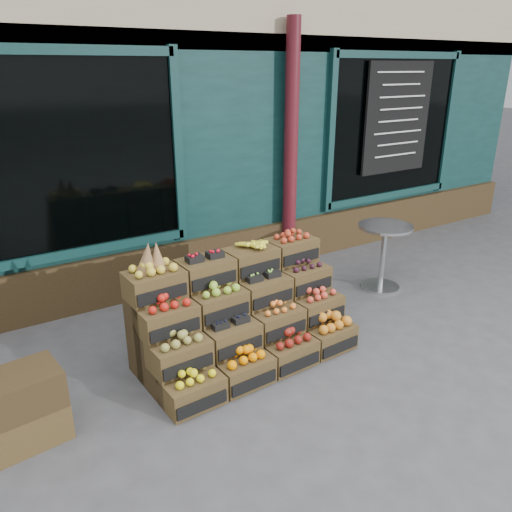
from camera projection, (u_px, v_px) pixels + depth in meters
ground at (312, 355)px, 4.85m from camera, size 60.00×60.00×0.00m
shop_facade at (119, 81)px, 8.02m from camera, size 12.00×6.24×4.80m
crate_display at (241, 318)px, 4.74m from camera, size 2.05×1.07×1.26m
spare_crates at (22, 408)px, 3.65m from camera, size 0.62×0.47×0.58m
bistro_table at (383, 249)px, 6.14m from camera, size 0.66×0.66×0.83m
shopkeeper at (60, 212)px, 5.98m from camera, size 0.78×0.57×1.98m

